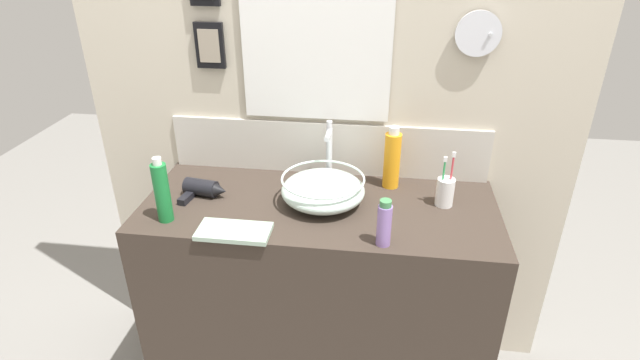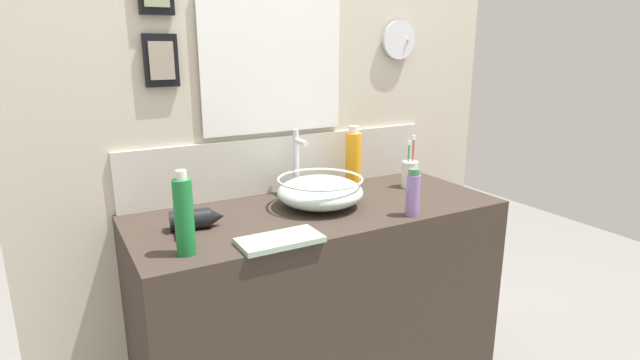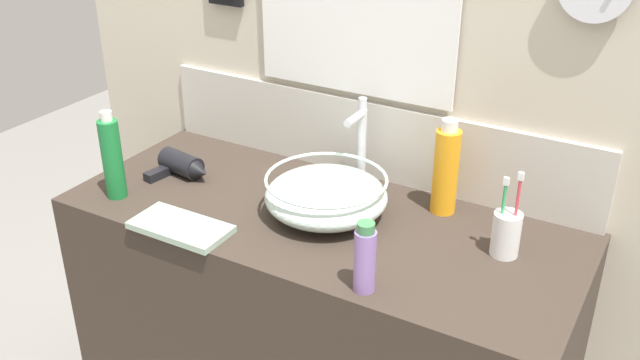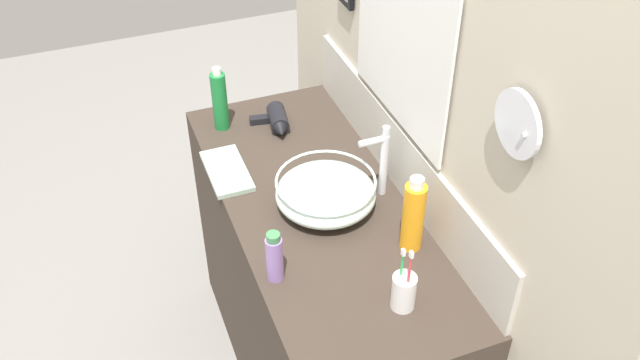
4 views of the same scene
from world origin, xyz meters
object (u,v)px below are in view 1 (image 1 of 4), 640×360
Objects in this scene: spray_bottle at (392,159)px; soap_dispenser at (384,224)px; glass_bowl_sink at (323,190)px; hand_towel at (234,231)px; shampoo_bottle at (162,192)px; toothbrush_cup at (445,191)px; hair_drier at (203,189)px; faucet at (329,148)px.

spray_bottle is 1.53× the size of soap_dispenser.
spray_bottle is at bearing 87.14° from soap_dispenser.
glass_bowl_sink is 1.25× the size of hand_towel.
glass_bowl_sink is at bearing 133.73° from soap_dispenser.
hand_towel is at bearing -11.57° from shampoo_bottle.
toothbrush_cup is 0.89× the size of shampoo_bottle.
hand_towel is at bearing -141.66° from spray_bottle.
toothbrush_cup is 0.23m from spray_bottle.
shampoo_bottle reaches higher than soap_dispenser.
hand_towel is at bearing -51.57° from hair_drier.
toothbrush_cup reaches higher than hand_towel.
spray_bottle is at bearing 13.91° from hair_drier.
spray_bottle is 0.39m from soap_dispenser.
faucet reaches higher than hair_drier.
faucet reaches higher than hand_towel.
spray_bottle is 0.65m from hand_towel.
hand_towel is (-0.50, -0.40, -0.10)m from spray_bottle.
shampoo_bottle is at bearing -112.17° from hair_drier.
toothbrush_cup is 0.85× the size of spray_bottle.
glass_bowl_sink is 1.45× the size of toothbrush_cup.
faucet is at bearing 176.58° from spray_bottle.
shampoo_bottle is 1.47× the size of soap_dispenser.
toothbrush_cup is at bearing -17.05° from faucet.
shampoo_bottle is (-0.07, -0.18, 0.08)m from hair_drier.
faucet is 1.54× the size of soap_dispenser.
faucet is 0.24m from spray_bottle.
shampoo_bottle is at bearing -160.46° from glass_bowl_sink.
faucet is 0.50m from hand_towel.
toothbrush_cup is at bearing 13.53° from shampoo_bottle.
hair_drier is 0.72× the size of hand_towel.
glass_bowl_sink is 0.32m from soap_dispenser.
spray_bottle is (0.24, 0.16, 0.06)m from glass_bowl_sink.
hair_drier is 0.83× the size of toothbrush_cup.
toothbrush_cup reaches higher than glass_bowl_sink.
hand_towel is (0.25, -0.05, -0.10)m from shampoo_bottle.
faucet is 0.46m from toothbrush_cup.
faucet is at bearing 57.48° from hand_towel.
soap_dispenser is at bearing -3.68° from shampoo_bottle.
spray_bottle reaches higher than glass_bowl_sink.
hair_drier is at bearing -166.09° from spray_bottle.
hair_drier reaches higher than hand_towel.
soap_dispenser is 0.49m from hand_towel.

